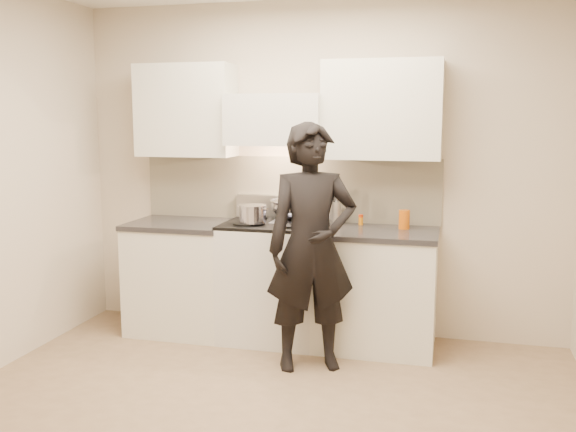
% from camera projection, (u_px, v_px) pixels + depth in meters
% --- Properties ---
extents(ground_plane, '(4.00, 4.00, 0.00)m').
position_uv_depth(ground_plane, '(256.00, 421.00, 3.78)').
color(ground_plane, '#8B7053').
extents(room_shell, '(4.04, 3.54, 2.70)m').
position_uv_depth(room_shell, '(263.00, 146.00, 3.91)').
color(room_shell, '#C1B19C').
rests_on(room_shell, ground).
extents(stove, '(0.76, 0.65, 0.96)m').
position_uv_depth(stove, '(272.00, 280.00, 5.14)').
color(stove, silver).
rests_on(stove, ground).
extents(counter_right, '(0.92, 0.67, 0.92)m').
position_uv_depth(counter_right, '(376.00, 289.00, 4.94)').
color(counter_right, silver).
rests_on(counter_right, ground).
extents(counter_left, '(0.82, 0.67, 0.92)m').
position_uv_depth(counter_left, '(183.00, 276.00, 5.34)').
color(counter_left, silver).
rests_on(counter_left, ground).
extents(wok, '(0.38, 0.46, 0.30)m').
position_uv_depth(wok, '(293.00, 206.00, 5.16)').
color(wok, '#B0B0C2').
rests_on(wok, stove).
extents(stock_pot, '(0.28, 0.27, 0.14)m').
position_uv_depth(stock_pot, '(253.00, 214.00, 4.98)').
color(stock_pot, '#B0B0C2').
rests_on(stock_pot, stove).
extents(utensil_crock, '(0.13, 0.13, 0.35)m').
position_uv_depth(utensil_crock, '(333.00, 211.00, 5.14)').
color(utensil_crock, '#A9A9A9').
rests_on(utensil_crock, counter_right).
extents(spice_jar, '(0.04, 0.04, 0.08)m').
position_uv_depth(spice_jar, '(361.00, 220.00, 5.11)').
color(spice_jar, orange).
rests_on(spice_jar, counter_right).
extents(oil_glass, '(0.08, 0.08, 0.15)m').
position_uv_depth(oil_glass, '(404.00, 219.00, 4.92)').
color(oil_glass, '#B75008').
rests_on(oil_glass, counter_right).
extents(person, '(0.75, 0.64, 1.74)m').
position_uv_depth(person, '(312.00, 247.00, 4.47)').
color(person, black).
rests_on(person, ground).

